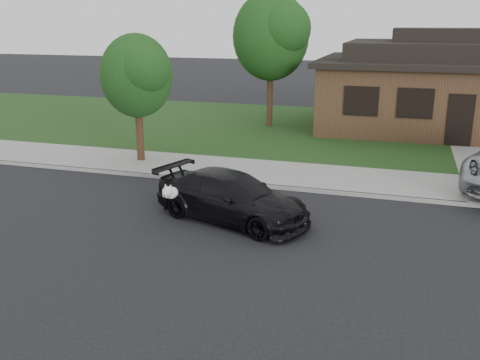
% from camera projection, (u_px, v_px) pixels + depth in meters
% --- Properties ---
extents(ground, '(120.00, 120.00, 0.00)m').
position_uv_depth(ground, '(318.00, 237.00, 13.20)').
color(ground, black).
rests_on(ground, ground).
extents(sidewalk, '(60.00, 3.00, 0.12)m').
position_uv_depth(sidewalk, '(342.00, 179.00, 17.76)').
color(sidewalk, gray).
rests_on(sidewalk, ground).
extents(curb, '(60.00, 0.12, 0.12)m').
position_uv_depth(curb, '(336.00, 192.00, 16.39)').
color(curb, gray).
rests_on(curb, ground).
extents(lawn, '(60.00, 13.00, 0.13)m').
position_uv_depth(lawn, '(362.00, 133.00, 25.08)').
color(lawn, '#193814').
rests_on(lawn, ground).
extents(sedan, '(4.73, 3.10, 1.27)m').
position_uv_depth(sedan, '(231.00, 197.00, 14.14)').
color(sedan, black).
rests_on(sedan, ground).
extents(house, '(12.60, 8.60, 4.65)m').
position_uv_depth(house, '(455.00, 86.00, 25.19)').
color(house, '#422B1C').
rests_on(house, ground).
extents(tree_0, '(3.78, 3.60, 6.34)m').
position_uv_depth(tree_0, '(274.00, 35.00, 24.92)').
color(tree_0, '#332114').
rests_on(tree_0, ground).
extents(tree_2, '(2.73, 2.60, 4.59)m').
position_uv_depth(tree_2, '(138.00, 75.00, 19.02)').
color(tree_2, '#332114').
rests_on(tree_2, ground).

